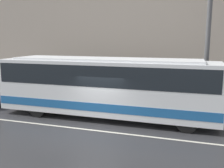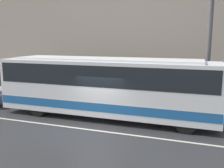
{
  "view_description": "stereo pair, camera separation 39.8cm",
  "coord_description": "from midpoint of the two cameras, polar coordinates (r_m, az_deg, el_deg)",
  "views": [
    {
      "loc": [
        4.33,
        -10.79,
        4.38
      ],
      "look_at": [
        0.24,
        2.19,
        1.94
      ],
      "focal_mm": 40.0,
      "sensor_mm": 36.0,
      "label": 1
    },
    {
      "loc": [
        4.71,
        -10.67,
        4.38
      ],
      "look_at": [
        0.24,
        2.19,
        1.94
      ],
      "focal_mm": 40.0,
      "sensor_mm": 36.0,
      "label": 2
    }
  ],
  "objects": [
    {
      "name": "transit_bus",
      "position": [
        13.97,
        -2.44,
        -0.09
      ],
      "size": [
        12.2,
        2.6,
        3.37
      ],
      "color": "white",
      "rests_on": "ground_plane"
    },
    {
      "name": "ground_plane",
      "position": [
        12.44,
        -5.08,
        -10.51
      ],
      "size": [
        60.0,
        60.0,
        0.0
      ],
      "primitive_type": "plane",
      "color": "#2D2D30"
    },
    {
      "name": "utility_pole_near",
      "position": [
        15.48,
        20.4,
        10.51
      ],
      "size": [
        0.27,
        0.27,
        8.95
      ],
      "color": "#4C4C4F",
      "rests_on": "sidewalk"
    },
    {
      "name": "lane_stripe",
      "position": [
        12.44,
        -5.08,
        -10.49
      ],
      "size": [
        54.0,
        0.14,
        0.01
      ],
      "color": "beige",
      "rests_on": "ground_plane"
    },
    {
      "name": "building_facade",
      "position": [
        18.63,
        3.54,
        11.97
      ],
      "size": [
        60.0,
        0.35,
        10.33
      ],
      "color": "gray",
      "rests_on": "ground_plane"
    },
    {
      "name": "sidewalk",
      "position": [
        17.48,
        1.98,
        -4.08
      ],
      "size": [
        60.0,
        3.19,
        0.17
      ],
      "color": "#A09E99",
      "rests_on": "ground_plane"
    }
  ]
}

